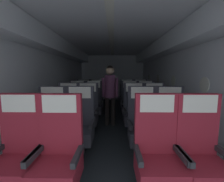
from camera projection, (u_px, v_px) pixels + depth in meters
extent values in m
cube|color=#23282D|center=(111.00, 126.00, 3.93)|extent=(3.44, 8.19, 0.02)
cube|color=silver|center=(48.00, 82.00, 3.80)|extent=(0.08, 7.79, 2.30)
cube|color=silver|center=(175.00, 83.00, 3.77)|extent=(0.08, 7.79, 2.30)
cube|color=silver|center=(111.00, 36.00, 3.65)|extent=(3.32, 7.79, 0.06)
cube|color=silver|center=(112.00, 78.00, 7.67)|extent=(3.32, 0.06, 2.30)
cube|color=silver|center=(56.00, 45.00, 3.69)|extent=(0.38, 7.48, 0.36)
cube|color=silver|center=(167.00, 45.00, 3.66)|extent=(0.38, 7.48, 0.36)
cube|color=white|center=(111.00, 38.00, 3.65)|extent=(0.12, 7.01, 0.02)
cylinder|color=white|center=(204.00, 85.00, 2.48)|extent=(0.01, 0.26, 0.26)
cylinder|color=white|center=(173.00, 81.00, 3.77)|extent=(0.01, 0.26, 0.26)
cylinder|color=white|center=(158.00, 79.00, 5.06)|extent=(0.01, 0.26, 0.26)
cylinder|color=white|center=(149.00, 77.00, 6.34)|extent=(0.01, 0.26, 0.26)
cube|color=maroon|center=(15.00, 171.00, 1.61)|extent=(0.48, 0.48, 0.22)
cube|color=maroon|center=(22.00, 123.00, 1.75)|extent=(0.48, 0.09, 0.72)
cube|color=#28282D|center=(34.00, 153.00, 1.59)|extent=(0.05, 0.40, 0.06)
cube|color=silver|center=(18.00, 103.00, 1.67)|extent=(0.38, 0.01, 0.20)
cube|color=maroon|center=(57.00, 172.00, 1.59)|extent=(0.48, 0.48, 0.22)
cube|color=maroon|center=(62.00, 124.00, 1.73)|extent=(0.48, 0.09, 0.72)
cube|color=#28282D|center=(78.00, 155.00, 1.56)|extent=(0.05, 0.40, 0.06)
cube|color=#28282D|center=(35.00, 154.00, 1.57)|extent=(0.05, 0.40, 0.06)
cube|color=silver|center=(59.00, 104.00, 1.65)|extent=(0.38, 0.01, 0.20)
cube|color=maroon|center=(203.00, 172.00, 1.59)|extent=(0.48, 0.48, 0.22)
cube|color=maroon|center=(196.00, 124.00, 1.73)|extent=(0.48, 0.09, 0.72)
cube|color=#28282D|center=(183.00, 154.00, 1.57)|extent=(0.05, 0.40, 0.06)
cube|color=silver|center=(200.00, 104.00, 1.65)|extent=(0.38, 0.01, 0.20)
cube|color=maroon|center=(159.00, 171.00, 1.61)|extent=(0.48, 0.48, 0.22)
cube|color=maroon|center=(155.00, 123.00, 1.74)|extent=(0.48, 0.09, 0.72)
cube|color=#28282D|center=(181.00, 154.00, 1.58)|extent=(0.05, 0.40, 0.06)
cube|color=#28282D|center=(138.00, 154.00, 1.58)|extent=(0.05, 0.40, 0.06)
cube|color=silver|center=(157.00, 104.00, 1.67)|extent=(0.38, 0.01, 0.20)
cube|color=#38383D|center=(51.00, 148.00, 2.54)|extent=(0.17, 0.17, 0.22)
cube|color=#33333D|center=(51.00, 136.00, 2.51)|extent=(0.48, 0.48, 0.22)
cube|color=#33333D|center=(54.00, 106.00, 2.65)|extent=(0.48, 0.09, 0.72)
cube|color=#28282D|center=(64.00, 124.00, 2.49)|extent=(0.05, 0.40, 0.06)
cube|color=#28282D|center=(36.00, 124.00, 2.49)|extent=(0.05, 0.40, 0.06)
cube|color=silver|center=(52.00, 93.00, 2.57)|extent=(0.38, 0.01, 0.20)
cube|color=#38383D|center=(79.00, 147.00, 2.56)|extent=(0.17, 0.17, 0.22)
cube|color=#33333D|center=(79.00, 135.00, 2.53)|extent=(0.48, 0.48, 0.22)
cube|color=#33333D|center=(81.00, 106.00, 2.67)|extent=(0.48, 0.09, 0.72)
cube|color=#28282D|center=(92.00, 124.00, 2.50)|extent=(0.05, 0.40, 0.06)
cube|color=#28282D|center=(65.00, 124.00, 2.51)|extent=(0.05, 0.40, 0.06)
cube|color=silver|center=(80.00, 93.00, 2.59)|extent=(0.38, 0.01, 0.20)
cube|color=#38383D|center=(171.00, 148.00, 2.52)|extent=(0.17, 0.17, 0.22)
cube|color=#33333D|center=(171.00, 136.00, 2.50)|extent=(0.48, 0.48, 0.22)
cube|color=#33333D|center=(168.00, 106.00, 2.63)|extent=(0.48, 0.09, 0.72)
cube|color=#28282D|center=(186.00, 125.00, 2.47)|extent=(0.05, 0.40, 0.06)
cube|color=#28282D|center=(158.00, 125.00, 2.47)|extent=(0.05, 0.40, 0.06)
cube|color=silver|center=(170.00, 93.00, 2.56)|extent=(0.38, 0.01, 0.20)
cube|color=#38383D|center=(142.00, 148.00, 2.54)|extent=(0.17, 0.17, 0.22)
cube|color=#33333D|center=(143.00, 136.00, 2.52)|extent=(0.48, 0.48, 0.22)
cube|color=#33333D|center=(141.00, 106.00, 2.65)|extent=(0.48, 0.09, 0.72)
cube|color=#28282D|center=(157.00, 124.00, 2.49)|extent=(0.05, 0.40, 0.06)
cube|color=#28282D|center=(129.00, 124.00, 2.49)|extent=(0.05, 0.40, 0.06)
cube|color=silver|center=(142.00, 93.00, 2.58)|extent=(0.38, 0.01, 0.20)
cube|color=#38383D|center=(68.00, 128.00, 3.48)|extent=(0.17, 0.17, 0.22)
cube|color=#33333D|center=(68.00, 119.00, 3.45)|extent=(0.48, 0.48, 0.22)
cube|color=#33333D|center=(69.00, 97.00, 3.59)|extent=(0.48, 0.09, 0.72)
cube|color=#28282D|center=(77.00, 110.00, 3.42)|extent=(0.05, 0.40, 0.06)
cube|color=#28282D|center=(57.00, 110.00, 3.43)|extent=(0.05, 0.40, 0.06)
cube|color=silver|center=(68.00, 87.00, 3.51)|extent=(0.38, 0.01, 0.20)
cube|color=#38383D|center=(88.00, 128.00, 3.46)|extent=(0.17, 0.17, 0.22)
cube|color=#33333D|center=(87.00, 119.00, 3.44)|extent=(0.48, 0.48, 0.22)
cube|color=#33333D|center=(88.00, 97.00, 3.57)|extent=(0.48, 0.09, 0.72)
cube|color=#28282D|center=(97.00, 110.00, 3.41)|extent=(0.05, 0.40, 0.06)
cube|color=#28282D|center=(77.00, 110.00, 3.41)|extent=(0.05, 0.40, 0.06)
cube|color=silver|center=(88.00, 87.00, 3.50)|extent=(0.38, 0.01, 0.20)
cube|color=#38383D|center=(155.00, 128.00, 3.45)|extent=(0.17, 0.17, 0.22)
cube|color=#33333D|center=(155.00, 119.00, 3.42)|extent=(0.48, 0.48, 0.22)
cube|color=#33333D|center=(153.00, 98.00, 3.56)|extent=(0.48, 0.09, 0.72)
cube|color=#28282D|center=(165.00, 110.00, 3.40)|extent=(0.05, 0.40, 0.06)
cube|color=#28282D|center=(145.00, 110.00, 3.40)|extent=(0.05, 0.40, 0.06)
cube|color=silver|center=(154.00, 88.00, 3.48)|extent=(0.38, 0.01, 0.20)
cube|color=#38383D|center=(134.00, 128.00, 3.47)|extent=(0.17, 0.17, 0.22)
cube|color=#33333D|center=(134.00, 119.00, 3.44)|extent=(0.48, 0.48, 0.22)
cube|color=#33333D|center=(134.00, 97.00, 3.58)|extent=(0.48, 0.09, 0.72)
cube|color=#28282D|center=(144.00, 110.00, 3.41)|extent=(0.05, 0.40, 0.06)
cube|color=#28282D|center=(125.00, 110.00, 3.42)|extent=(0.05, 0.40, 0.06)
cube|color=silver|center=(134.00, 87.00, 3.50)|extent=(0.38, 0.01, 0.20)
cube|color=#38383D|center=(77.00, 116.00, 4.39)|extent=(0.17, 0.17, 0.22)
cube|color=#33333D|center=(77.00, 109.00, 4.37)|extent=(0.48, 0.48, 0.22)
cube|color=#33333D|center=(78.00, 92.00, 4.50)|extent=(0.48, 0.09, 0.72)
cube|color=#28282D|center=(84.00, 102.00, 4.34)|extent=(0.05, 0.40, 0.06)
cube|color=#28282D|center=(69.00, 102.00, 4.34)|extent=(0.05, 0.40, 0.06)
cube|color=silver|center=(77.00, 84.00, 4.42)|extent=(0.38, 0.01, 0.20)
cube|color=#38383D|center=(94.00, 116.00, 4.39)|extent=(0.17, 0.17, 0.22)
cube|color=#33333D|center=(93.00, 109.00, 4.36)|extent=(0.48, 0.48, 0.22)
cube|color=#33333D|center=(94.00, 92.00, 4.50)|extent=(0.48, 0.09, 0.72)
cube|color=#28282D|center=(101.00, 102.00, 4.33)|extent=(0.05, 0.40, 0.06)
cube|color=#28282D|center=(86.00, 102.00, 4.34)|extent=(0.05, 0.40, 0.06)
cube|color=silver|center=(94.00, 84.00, 4.42)|extent=(0.38, 0.01, 0.20)
cube|color=#38383D|center=(146.00, 116.00, 4.39)|extent=(0.17, 0.17, 0.22)
cube|color=#33333D|center=(146.00, 109.00, 4.36)|extent=(0.48, 0.48, 0.22)
cube|color=#33333D|center=(145.00, 92.00, 4.50)|extent=(0.48, 0.09, 0.72)
cube|color=#28282D|center=(154.00, 102.00, 4.33)|extent=(0.05, 0.40, 0.06)
cube|color=#28282D|center=(138.00, 102.00, 4.34)|extent=(0.05, 0.40, 0.06)
cube|color=silver|center=(146.00, 84.00, 4.42)|extent=(0.38, 0.01, 0.20)
cube|color=#38383D|center=(130.00, 116.00, 4.37)|extent=(0.17, 0.17, 0.22)
cube|color=#33333D|center=(130.00, 109.00, 4.34)|extent=(0.48, 0.48, 0.22)
cube|color=#33333D|center=(130.00, 92.00, 4.48)|extent=(0.48, 0.09, 0.72)
cube|color=#28282D|center=(138.00, 102.00, 4.32)|extent=(0.05, 0.40, 0.06)
cube|color=#28282D|center=(122.00, 102.00, 4.32)|extent=(0.05, 0.40, 0.06)
cube|color=silver|center=(130.00, 84.00, 4.40)|extent=(0.38, 0.01, 0.20)
cube|color=#38383D|center=(83.00, 109.00, 5.31)|extent=(0.17, 0.17, 0.22)
cube|color=#33333D|center=(83.00, 103.00, 5.29)|extent=(0.48, 0.48, 0.22)
cube|color=#33333D|center=(84.00, 89.00, 5.42)|extent=(0.48, 0.09, 0.72)
cube|color=#28282D|center=(90.00, 97.00, 5.26)|extent=(0.05, 0.40, 0.06)
cube|color=#28282D|center=(77.00, 97.00, 5.26)|extent=(0.05, 0.40, 0.06)
cube|color=silver|center=(84.00, 82.00, 5.35)|extent=(0.38, 0.01, 0.20)
cube|color=#38383D|center=(97.00, 109.00, 5.30)|extent=(0.17, 0.17, 0.22)
cube|color=#33333D|center=(97.00, 103.00, 5.28)|extent=(0.48, 0.48, 0.22)
cube|color=#33333D|center=(97.00, 89.00, 5.41)|extent=(0.48, 0.09, 0.72)
cube|color=#28282D|center=(103.00, 97.00, 5.25)|extent=(0.05, 0.40, 0.06)
cube|color=#28282D|center=(90.00, 97.00, 5.25)|extent=(0.05, 0.40, 0.06)
cube|color=silver|center=(97.00, 82.00, 5.33)|extent=(0.38, 0.01, 0.20)
cube|color=#38383D|center=(141.00, 109.00, 5.29)|extent=(0.17, 0.17, 0.22)
cube|color=#33333D|center=(141.00, 103.00, 5.26)|extent=(0.48, 0.48, 0.22)
cube|color=#33333D|center=(140.00, 89.00, 5.40)|extent=(0.48, 0.09, 0.72)
cube|color=#28282D|center=(148.00, 97.00, 5.24)|extent=(0.05, 0.40, 0.06)
cube|color=#28282D|center=(135.00, 97.00, 5.24)|extent=(0.05, 0.40, 0.06)
cube|color=silver|center=(141.00, 82.00, 5.32)|extent=(0.38, 0.01, 0.20)
cube|color=#38383D|center=(127.00, 109.00, 5.29)|extent=(0.17, 0.17, 0.22)
cube|color=#33333D|center=(127.00, 103.00, 5.26)|extent=(0.48, 0.48, 0.22)
cube|color=#33333D|center=(127.00, 89.00, 5.40)|extent=(0.48, 0.09, 0.72)
cube|color=#28282D|center=(134.00, 97.00, 5.24)|extent=(0.05, 0.40, 0.06)
cube|color=#28282D|center=(121.00, 97.00, 5.24)|extent=(0.05, 0.40, 0.06)
cube|color=silver|center=(127.00, 82.00, 5.32)|extent=(0.38, 0.01, 0.20)
cylinder|color=black|center=(107.00, 111.00, 3.95)|extent=(0.11, 0.11, 0.75)
cylinder|color=black|center=(113.00, 111.00, 3.95)|extent=(0.11, 0.11, 0.75)
cylinder|color=#5B2D4C|center=(110.00, 86.00, 3.86)|extent=(0.28, 0.28, 0.59)
cylinder|color=#5B2D4C|center=(103.00, 87.00, 3.87)|extent=(0.07, 0.07, 0.50)
cylinder|color=#5B2D4C|center=(117.00, 88.00, 3.87)|extent=(0.07, 0.07, 0.50)
sphere|color=tan|center=(110.00, 71.00, 3.81)|extent=(0.21, 0.21, 0.21)
sphere|color=black|center=(110.00, 69.00, 3.81)|extent=(0.18, 0.18, 0.18)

